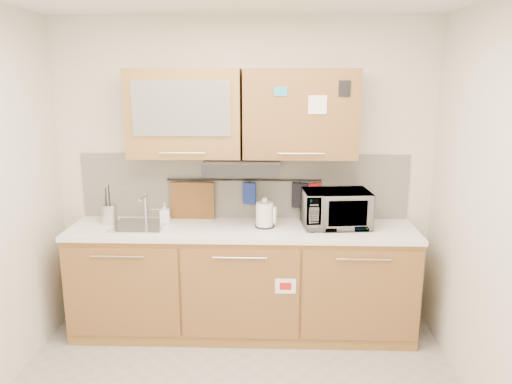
{
  "coord_description": "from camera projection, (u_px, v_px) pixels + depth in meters",
  "views": [
    {
      "loc": [
        0.24,
        -2.69,
        2.13
      ],
      "look_at": [
        0.12,
        1.05,
        1.25
      ],
      "focal_mm": 35.0,
      "sensor_mm": 36.0,
      "label": 1
    }
  ],
  "objects": [
    {
      "name": "oven_mitt",
      "position": [
        249.0,
        193.0,
        4.24
      ],
      "size": [
        0.12,
        0.06,
        0.19
      ],
      "primitive_type": "cube",
      "rotation": [
        0.0,
        0.0,
        -0.27
      ],
      "color": "navy",
      "rests_on": "utensil_rail"
    },
    {
      "name": "countertop",
      "position": [
        242.0,
        230.0,
        4.06
      ],
      "size": [
        2.82,
        0.62,
        0.04
      ],
      "primitive_type": "cube",
      "color": "white",
      "rests_on": "base_cabinet"
    },
    {
      "name": "utensil_rail",
      "position": [
        244.0,
        180.0,
        4.23
      ],
      "size": [
        1.3,
        0.02,
        0.02
      ],
      "primitive_type": "cylinder",
      "rotation": [
        0.0,
        1.57,
        0.0
      ],
      "color": "black",
      "rests_on": "backsplash"
    },
    {
      "name": "soap_bottle",
      "position": [
        165.0,
        213.0,
        4.16
      ],
      "size": [
        0.09,
        0.09,
        0.17
      ],
      "primitive_type": "imported",
      "rotation": [
        0.0,
        0.0,
        0.15
      ],
      "color": "#999999",
      "rests_on": "countertop"
    },
    {
      "name": "dark_pouch",
      "position": [
        300.0,
        195.0,
        4.23
      ],
      "size": [
        0.14,
        0.08,
        0.21
      ],
      "primitive_type": "cube",
      "rotation": [
        0.0,
        0.0,
        -0.34
      ],
      "color": "black",
      "rests_on": "utensil_rail"
    },
    {
      "name": "pot_holder",
      "position": [
        315.0,
        192.0,
        4.22
      ],
      "size": [
        0.12,
        0.07,
        0.15
      ],
      "primitive_type": "cube",
      "rotation": [
        0.0,
        0.0,
        0.42
      ],
      "color": "#AF1C17",
      "rests_on": "utensil_rail"
    },
    {
      "name": "backsplash",
      "position": [
        244.0,
        186.0,
        4.28
      ],
      "size": [
        2.8,
        0.02,
        0.56
      ],
      "primitive_type": "cube",
      "color": "silver",
      "rests_on": "countertop"
    },
    {
      "name": "upper_cabinets",
      "position": [
        242.0,
        113.0,
        3.98
      ],
      "size": [
        1.82,
        0.37,
        0.7
      ],
      "color": "#AA7D3C",
      "rests_on": "wall_back"
    },
    {
      "name": "kettle",
      "position": [
        265.0,
        215.0,
        4.05
      ],
      "size": [
        0.19,
        0.18,
        0.25
      ],
      "rotation": [
        0.0,
        0.0,
        -0.41
      ],
      "color": "silver",
      "rests_on": "countertop"
    },
    {
      "name": "toaster",
      "position": [
        324.0,
        215.0,
        4.02
      ],
      "size": [
        0.32,
        0.25,
        0.21
      ],
      "rotation": [
        0.0,
        0.0,
        0.32
      ],
      "color": "black",
      "rests_on": "countertop"
    },
    {
      "name": "wall_back",
      "position": [
        244.0,
        174.0,
        4.27
      ],
      "size": [
        3.2,
        0.0,
        3.2
      ],
      "primitive_type": "plane",
      "rotation": [
        1.57,
        0.0,
        0.0
      ],
      "color": "silver",
      "rests_on": "ground"
    },
    {
      "name": "base_cabinet",
      "position": [
        243.0,
        286.0,
        4.18
      ],
      "size": [
        2.8,
        0.64,
        0.88
      ],
      "color": "#AA7D3C",
      "rests_on": "floor"
    },
    {
      "name": "utensil_crock",
      "position": [
        109.0,
        214.0,
        4.15
      ],
      "size": [
        0.17,
        0.17,
        0.33
      ],
      "rotation": [
        0.0,
        0.0,
        -0.41
      ],
      "color": "#B7B7BB",
      "rests_on": "countertop"
    },
    {
      "name": "cutting_board",
      "position": [
        193.0,
        209.0,
        4.29
      ],
      "size": [
        0.38,
        0.03,
        0.46
      ],
      "primitive_type": "cube",
      "rotation": [
        0.0,
        0.0,
        -0.01
      ],
      "color": "brown",
      "rests_on": "utensil_rail"
    },
    {
      "name": "sink",
      "position": [
        139.0,
        225.0,
        4.1
      ],
      "size": [
        0.42,
        0.4,
        0.26
      ],
      "color": "silver",
      "rests_on": "countertop"
    },
    {
      "name": "range_hood",
      "position": [
        242.0,
        166.0,
        4.0
      ],
      "size": [
        0.6,
        0.46,
        0.1
      ],
      "primitive_type": "cube",
      "color": "black",
      "rests_on": "upper_cabinets"
    },
    {
      "name": "microwave",
      "position": [
        336.0,
        209.0,
        4.06
      ],
      "size": [
        0.57,
        0.41,
        0.3
      ],
      "primitive_type": "imported",
      "rotation": [
        0.0,
        0.0,
        0.1
      ],
      "color": "#999999",
      "rests_on": "countertop"
    }
  ]
}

